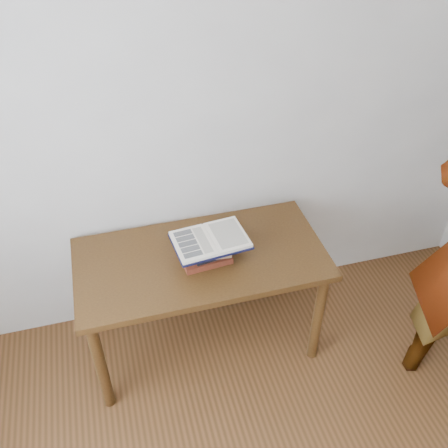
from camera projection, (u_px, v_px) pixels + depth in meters
name	position (u px, v px, depth m)	size (l,w,h in m)	color
room_shell	(368.00, 369.00, 0.96)	(3.54, 3.54, 2.62)	beige
desk	(201.00, 270.00, 2.63)	(1.29, 0.65, 0.69)	#472C11
book_stack	(205.00, 249.00, 2.52)	(0.27, 0.20, 0.12)	maroon
open_book	(210.00, 240.00, 2.46)	(0.39, 0.29, 0.03)	black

